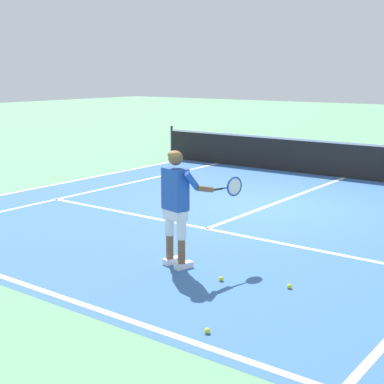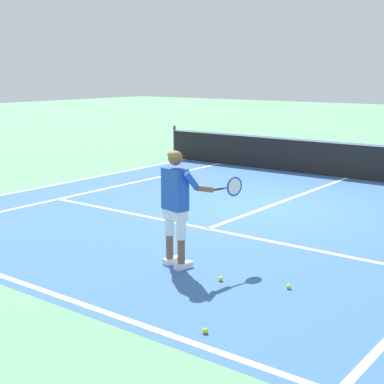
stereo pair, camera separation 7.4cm
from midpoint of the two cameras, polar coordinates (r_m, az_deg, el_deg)
name	(u,v)px [view 1 (the left image)]	position (r m, az deg, el deg)	size (l,w,h in m)	color
ground_plane	(267,207)	(12.28, 7.23, -1.44)	(80.00, 80.00, 0.00)	#609E70
court_inner_surface	(245,215)	(11.55, 5.08, -2.23)	(10.98, 10.54, 0.00)	#3866A8
line_baseline	(41,290)	(7.89, -14.99, -9.34)	(10.98, 0.10, 0.01)	white
line_service	(207,229)	(10.48, 1.25, -3.65)	(8.23, 0.10, 0.01)	white
line_centre_service	(289,198)	(13.14, 9.39, -0.62)	(0.10, 6.40, 0.01)	white
line_singles_left	(100,190)	(14.09, -9.29, 0.23)	(0.10, 10.14, 0.01)	white
line_doubles_left	(62,183)	(15.10, -12.92, 0.85)	(0.10, 10.14, 0.01)	white
tennis_net	(345,160)	(15.92, 14.79, 3.12)	(11.96, 0.08, 1.07)	#333338
tennis_player	(177,201)	(8.25, -1.73, -0.85)	(0.85, 1.05, 1.71)	white
tennis_ball_near_feet	(207,331)	(6.45, 1.19, -13.56)	(0.07, 0.07, 0.07)	#CCE02D
tennis_ball_by_baseline	(289,286)	(7.77, 9.35, -9.19)	(0.07, 0.07, 0.07)	#CCE02D
tennis_ball_mid_court	(221,279)	(7.94, 2.64, -8.58)	(0.07, 0.07, 0.07)	#CCE02D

